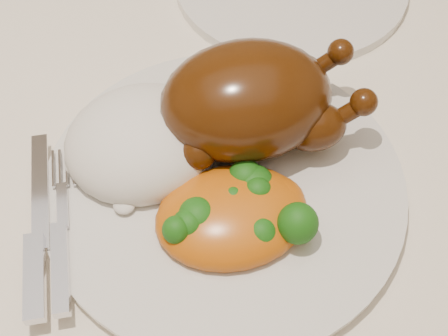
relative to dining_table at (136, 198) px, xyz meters
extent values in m
cube|color=brown|center=(0.00, 0.00, 0.07)|extent=(1.60, 0.90, 0.04)
cube|color=#F1E5CF|center=(0.00, 0.00, 0.10)|extent=(1.72, 1.02, 0.01)
cylinder|color=silver|center=(0.08, -0.07, 0.11)|extent=(0.34, 0.34, 0.01)
ellipsoid|color=#482307|center=(0.10, -0.02, 0.16)|extent=(0.15, 0.12, 0.09)
ellipsoid|color=#482307|center=(0.09, -0.03, 0.18)|extent=(0.07, 0.05, 0.04)
ellipsoid|color=#482307|center=(0.15, -0.05, 0.14)|extent=(0.05, 0.04, 0.04)
sphere|color=#482307|center=(0.19, -0.04, 0.16)|extent=(0.02, 0.02, 0.02)
ellipsoid|color=#482307|center=(0.15, 0.01, 0.14)|extent=(0.05, 0.04, 0.04)
sphere|color=#482307|center=(0.19, 0.01, 0.16)|extent=(0.02, 0.02, 0.02)
sphere|color=#482307|center=(0.06, -0.06, 0.14)|extent=(0.03, 0.03, 0.03)
sphere|color=#482307|center=(0.06, 0.00, 0.14)|extent=(0.03, 0.03, 0.03)
ellipsoid|color=white|center=(0.02, -0.03, 0.13)|extent=(0.15, 0.14, 0.07)
ellipsoid|color=#D25B0D|center=(0.08, -0.11, 0.12)|extent=(0.13, 0.10, 0.04)
ellipsoid|color=#D25B0D|center=(0.11, -0.10, 0.12)|extent=(0.05, 0.05, 0.03)
ellipsoid|color=#15440B|center=(0.07, -0.12, 0.13)|extent=(0.03, 0.03, 0.02)
ellipsoid|color=#15440B|center=(0.13, -0.13, 0.14)|extent=(0.03, 0.03, 0.03)
ellipsoid|color=#15440B|center=(0.10, -0.08, 0.13)|extent=(0.03, 0.03, 0.03)
ellipsoid|color=#15440B|center=(0.10, -0.13, 0.13)|extent=(0.03, 0.03, 0.03)
ellipsoid|color=#15440B|center=(0.06, -0.11, 0.13)|extent=(0.03, 0.03, 0.03)
ellipsoid|color=#15440B|center=(0.11, -0.12, 0.13)|extent=(0.02, 0.02, 0.02)
ellipsoid|color=#15440B|center=(0.08, -0.10, 0.13)|extent=(0.02, 0.02, 0.02)
ellipsoid|color=#15440B|center=(0.10, -0.08, 0.13)|extent=(0.03, 0.03, 0.03)
ellipsoid|color=#15440B|center=(0.04, -0.12, 0.14)|extent=(0.02, 0.02, 0.02)
ellipsoid|color=#15440B|center=(0.10, -0.09, 0.13)|extent=(0.02, 0.02, 0.02)
ellipsoid|color=#15440B|center=(0.05, -0.12, 0.13)|extent=(0.02, 0.02, 0.02)
ellipsoid|color=#15440B|center=(0.10, -0.12, 0.13)|extent=(0.03, 0.03, 0.02)
cube|color=silver|center=(-0.06, -0.06, 0.12)|extent=(0.02, 0.11, 0.00)
cube|color=silver|center=(-0.06, -0.14, 0.12)|extent=(0.02, 0.07, 0.01)
cube|color=silver|center=(-0.05, -0.13, 0.12)|extent=(0.02, 0.07, 0.01)
cube|color=silver|center=(-0.05, -0.06, 0.12)|extent=(0.02, 0.08, 0.00)
camera|label=1|loc=(0.04, -0.35, 0.52)|focal=50.00mm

